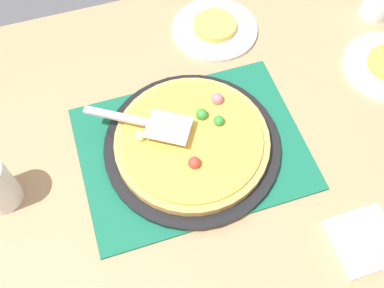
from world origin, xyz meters
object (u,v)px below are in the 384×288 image
(served_slice_right, at_px, (215,25))
(pizza_server, at_px, (146,123))
(pizza_pan, at_px, (192,146))
(pizza, at_px, (192,140))
(plate_far_right, at_px, (215,29))
(napkin_stack, at_px, (364,241))

(served_slice_right, relative_size, pizza_server, 0.50)
(pizza_pan, height_order, pizza, pizza)
(pizza, xyz_separation_m, served_slice_right, (-0.16, -0.32, -0.02))
(pizza_server, bearing_deg, served_slice_right, -132.80)
(pizza, bearing_deg, pizza_server, -31.23)
(plate_far_right, bearing_deg, served_slice_right, 0.00)
(pizza_pan, xyz_separation_m, pizza, (-0.00, -0.00, 0.02))
(plate_far_right, xyz_separation_m, napkin_stack, (-0.09, 0.62, 0.00))
(pizza_pan, bearing_deg, plate_far_right, -117.19)
(plate_far_right, height_order, napkin_stack, napkin_stack)
(plate_far_right, xyz_separation_m, served_slice_right, (0.00, 0.00, 0.01))
(pizza, relative_size, napkin_stack, 2.75)
(plate_far_right, relative_size, pizza_server, 1.01)
(pizza_pan, bearing_deg, pizza_server, -31.76)
(pizza_pan, height_order, pizza_server, pizza_server)
(pizza, bearing_deg, napkin_stack, 129.99)
(pizza_pan, height_order, plate_far_right, pizza_pan)
(pizza, distance_m, plate_far_right, 0.36)
(pizza_server, xyz_separation_m, napkin_stack, (-0.34, 0.35, -0.06))
(plate_far_right, height_order, pizza_server, pizza_server)
(served_slice_right, relative_size, napkin_stack, 0.92)
(pizza, height_order, pizza_server, pizza_server)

